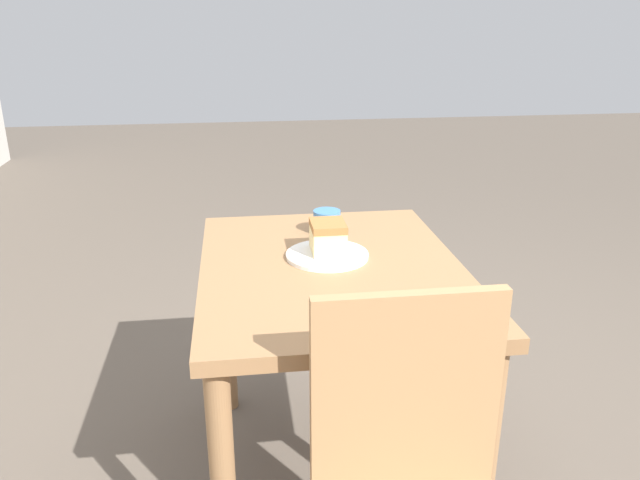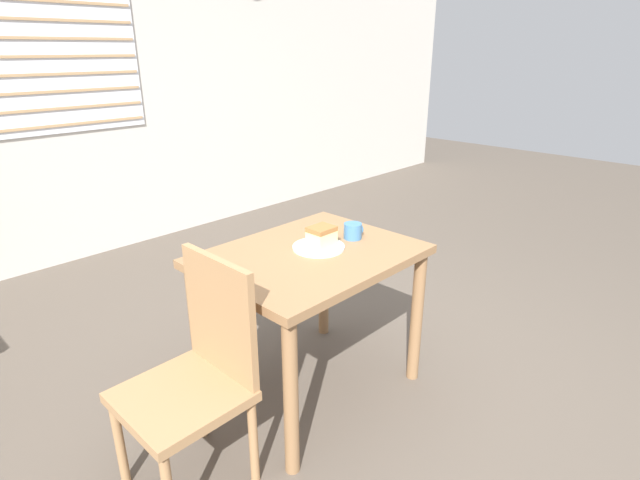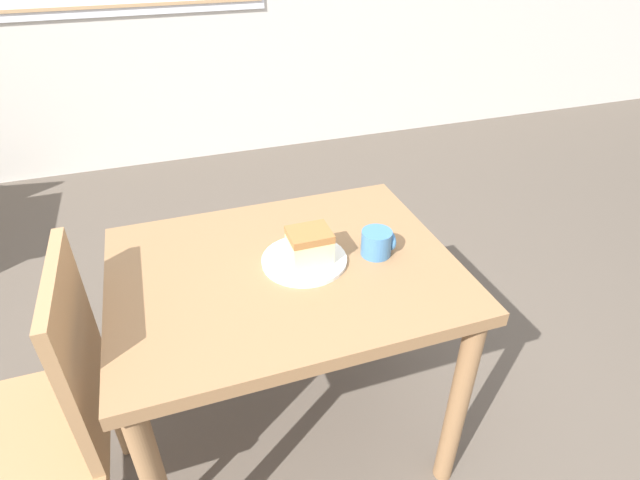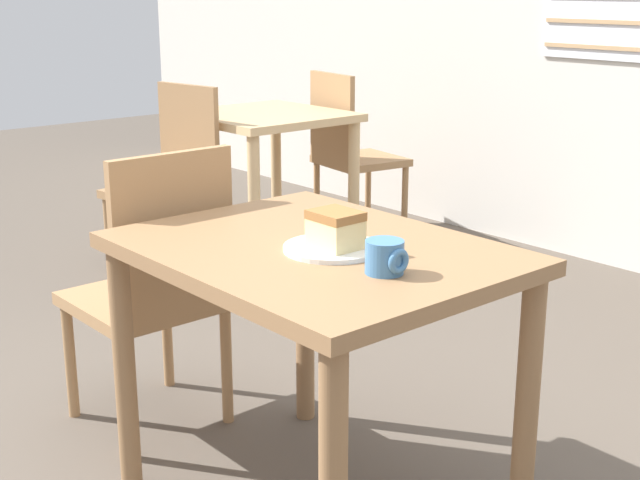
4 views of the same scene
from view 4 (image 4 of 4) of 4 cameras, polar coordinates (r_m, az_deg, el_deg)
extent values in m
cube|color=olive|center=(2.23, -0.27, -0.84)|extent=(0.96, 0.74, 0.04)
cylinder|color=olive|center=(2.53, -12.38, -8.18)|extent=(0.06, 0.06, 0.71)
cylinder|color=olive|center=(2.86, -0.96, -4.89)|extent=(0.06, 0.06, 0.71)
cylinder|color=olive|center=(2.32, 13.08, -10.56)|extent=(0.06, 0.06, 0.71)
cube|color=tan|center=(4.65, -3.53, 7.90)|extent=(0.76, 0.75, 0.04)
cylinder|color=tan|center=(4.81, -8.93, 3.53)|extent=(0.06, 0.06, 0.70)
cylinder|color=tan|center=(4.27, -4.22, 2.11)|extent=(0.06, 0.06, 0.70)
cylinder|color=tan|center=(5.17, -2.82, 4.57)|extent=(0.06, 0.06, 0.70)
cylinder|color=tan|center=(4.68, 2.17, 3.36)|extent=(0.06, 0.06, 0.70)
cube|color=#9E754C|center=(2.88, -11.18, -3.82)|extent=(0.42, 0.42, 0.04)
cylinder|color=#9E754C|center=(3.19, -9.76, -5.91)|extent=(0.04, 0.04, 0.39)
cylinder|color=#9E754C|center=(3.04, -15.69, -7.45)|extent=(0.04, 0.04, 0.39)
cylinder|color=#9E754C|center=(2.90, -6.00, -8.01)|extent=(0.04, 0.04, 0.39)
cylinder|color=#9E754C|center=(2.74, -12.36, -9.90)|extent=(0.04, 0.04, 0.39)
cube|color=#9E754C|center=(2.64, -9.35, 0.38)|extent=(0.03, 0.40, 0.48)
cube|color=#9E754C|center=(4.35, -10.20, 2.99)|extent=(0.48, 0.48, 0.04)
cylinder|color=#9E754C|center=(4.44, -13.38, 0.18)|extent=(0.04, 0.04, 0.39)
cylinder|color=#9E754C|center=(4.16, -10.39, -0.71)|extent=(0.04, 0.04, 0.39)
cylinder|color=#9E754C|center=(4.65, -9.78, 1.11)|extent=(0.04, 0.04, 0.39)
cylinder|color=#9E754C|center=(4.39, -6.72, 0.32)|extent=(0.04, 0.04, 0.39)
cube|color=#9E754C|center=(4.43, -8.39, 6.73)|extent=(0.40, 0.09, 0.48)
cube|color=#9E754C|center=(5.09, 2.63, 5.10)|extent=(0.48, 0.48, 0.04)
cylinder|color=#9E754C|center=(5.09, 5.45, 2.57)|extent=(0.04, 0.04, 0.39)
cylinder|color=#9E754C|center=(5.38, 3.10, 3.35)|extent=(0.04, 0.04, 0.39)
cylinder|color=#9E754C|center=(4.89, 2.04, 2.06)|extent=(0.04, 0.04, 0.39)
cylinder|color=#9E754C|center=(5.18, -0.21, 2.88)|extent=(0.04, 0.04, 0.39)
cube|color=#9E754C|center=(4.94, 0.76, 7.85)|extent=(0.40, 0.09, 0.48)
cylinder|color=white|center=(2.18, 0.82, -0.52)|extent=(0.24, 0.24, 0.01)
cube|color=#E5CC89|center=(2.15, 1.00, 0.41)|extent=(0.12, 0.10, 0.07)
cube|color=#936033|center=(2.14, 1.00, 1.59)|extent=(0.12, 0.10, 0.02)
cylinder|color=teal|center=(2.00, 4.15, -1.08)|extent=(0.09, 0.09, 0.08)
torus|color=teal|center=(1.98, 5.05, -1.37)|extent=(0.02, 0.06, 0.06)
camera|label=1|loc=(3.64, -14.57, 16.43)|focal=35.00mm
camera|label=2|loc=(3.13, -44.78, 16.13)|focal=28.00mm
camera|label=3|loc=(1.93, -34.38, 19.89)|focal=28.00mm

